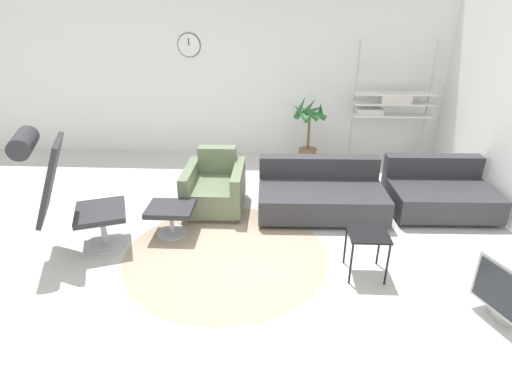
% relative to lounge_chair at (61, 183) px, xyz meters
% --- Properties ---
extents(ground_plane, '(12.00, 12.00, 0.00)m').
position_rel_lounge_chair_xyz_m(ground_plane, '(1.92, 0.38, -0.78)').
color(ground_plane, silver).
extents(wall_back, '(12.00, 0.09, 2.80)m').
position_rel_lounge_chair_xyz_m(wall_back, '(1.91, 3.30, 0.62)').
color(wall_back, white).
rests_on(wall_back, ground_plane).
extents(round_rug, '(2.15, 2.15, 0.01)m').
position_rel_lounge_chair_xyz_m(round_rug, '(1.64, -0.02, -0.78)').
color(round_rug, tan).
rests_on(round_rug, ground_plane).
extents(lounge_chair, '(1.04, 0.83, 1.33)m').
position_rel_lounge_chair_xyz_m(lounge_chair, '(0.00, 0.00, 0.00)').
color(lounge_chair, '#BCBCC1').
rests_on(lounge_chair, ground_plane).
extents(ottoman, '(0.51, 0.44, 0.35)m').
position_rel_lounge_chair_xyz_m(ottoman, '(0.98, 0.37, -0.52)').
color(ottoman, '#BCBCC1').
rests_on(ottoman, ground_plane).
extents(armchair_red, '(0.73, 0.88, 0.72)m').
position_rel_lounge_chair_xyz_m(armchair_red, '(1.38, 1.09, -0.52)').
color(armchair_red, silver).
rests_on(armchair_red, ground_plane).
extents(couch_low, '(1.57, 0.97, 0.63)m').
position_rel_lounge_chair_xyz_m(couch_low, '(2.73, 1.04, -0.56)').
color(couch_low, black).
rests_on(couch_low, ground_plane).
extents(couch_second, '(1.26, 0.96, 0.63)m').
position_rel_lounge_chair_xyz_m(couch_second, '(4.24, 1.15, -0.56)').
color(couch_second, black).
rests_on(couch_second, ground_plane).
extents(side_table, '(0.37, 0.37, 0.46)m').
position_rel_lounge_chair_xyz_m(side_table, '(3.04, -0.28, -0.38)').
color(side_table, black).
rests_on(side_table, ground_plane).
extents(potted_plant, '(0.59, 0.58, 1.09)m').
position_rel_lounge_chair_xyz_m(potted_plant, '(2.69, 2.83, -0.24)').
color(potted_plant, brown).
rests_on(potted_plant, ground_plane).
extents(shelf_unit, '(1.25, 0.28, 1.94)m').
position_rel_lounge_chair_xyz_m(shelf_unit, '(3.97, 2.97, 0.19)').
color(shelf_unit, '#BCBCC1').
rests_on(shelf_unit, ground_plane).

